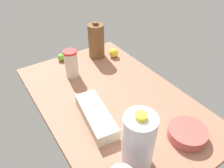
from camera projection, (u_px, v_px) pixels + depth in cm
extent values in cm
cube|color=#98624B|center=(112.00, 100.00, 125.60)|extent=(120.00, 76.00, 3.00)
cube|color=#BABC9E|center=(96.00, 116.00, 109.04)|extent=(33.64, 15.84, 6.46)
cylinder|color=beige|center=(71.00, 65.00, 137.25)|extent=(8.21, 8.21, 16.68)
cylinder|color=red|center=(70.00, 52.00, 131.75)|extent=(8.46, 8.46, 1.40)
cylinder|color=#B14E47|center=(187.00, 133.00, 101.02)|extent=(18.01, 18.01, 5.09)
cylinder|color=brown|center=(96.00, 41.00, 154.94)|extent=(11.46, 11.46, 24.36)
cylinder|color=#59331E|center=(95.00, 23.00, 146.99)|extent=(4.01, 4.01, 1.80)
cylinder|color=white|center=(138.00, 142.00, 83.96)|extent=(12.80, 12.80, 26.53)
cylinder|color=yellow|center=(141.00, 116.00, 75.35)|extent=(4.48, 4.48, 1.80)
sphere|color=#6BAB35|center=(61.00, 57.00, 155.64)|extent=(5.24, 5.24, 5.24)
sphere|color=yellow|center=(114.00, 53.00, 159.49)|extent=(6.64, 6.64, 6.64)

